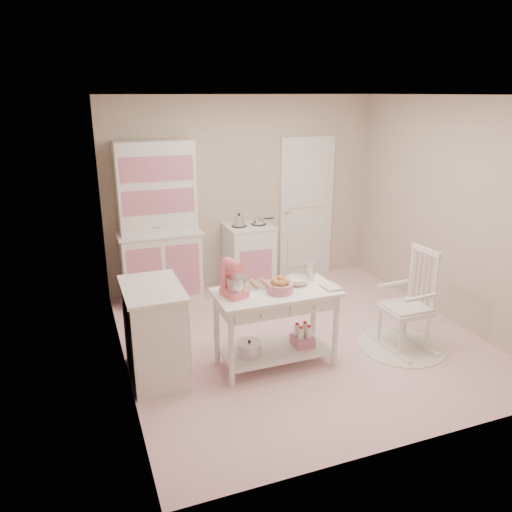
{
  "coord_description": "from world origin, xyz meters",
  "views": [
    {
      "loc": [
        -2.23,
        -4.52,
        2.62
      ],
      "look_at": [
        -0.5,
        0.1,
        1.0
      ],
      "focal_mm": 35.0,
      "sensor_mm": 36.0,
      "label": 1
    }
  ],
  "objects": [
    {
      "name": "door",
      "position": [
        0.95,
        1.87,
        1.02
      ],
      "size": [
        0.82,
        0.05,
        2.04
      ],
      "primitive_type": "cube",
      "color": "white",
      "rests_on": "ground"
    },
    {
      "name": "recipe_book",
      "position": [
        -0.03,
        -0.52,
        0.81
      ],
      "size": [
        0.17,
        0.22,
        0.02
      ],
      "primitive_type": "imported",
      "rotation": [
        0.0,
        0.0,
        0.04
      ],
      "color": "silver",
      "rests_on": "work_table"
    },
    {
      "name": "rocking_chair",
      "position": [
        0.94,
        -0.56,
        0.55
      ],
      "size": [
        0.53,
        0.75,
        1.1
      ],
      "primitive_type": "cube",
      "rotation": [
        0.0,
        0.0,
        0.07
      ],
      "color": "white",
      "rests_on": "ground"
    },
    {
      "name": "lace_rug",
      "position": [
        0.94,
        -0.56,
        0.01
      ],
      "size": [
        0.92,
        0.92,
        0.01
      ],
      "primitive_type": "cylinder",
      "color": "white",
      "rests_on": "ground"
    },
    {
      "name": "mixing_bowl",
      "position": [
        -0.22,
        -0.32,
        0.84
      ],
      "size": [
        0.23,
        0.23,
        0.07
      ],
      "primitive_type": "imported",
      "color": "silver",
      "rests_on": "work_table"
    },
    {
      "name": "stove",
      "position": [
        -0.03,
        1.61,
        0.46
      ],
      "size": [
        0.62,
        0.57,
        0.92
      ],
      "primitive_type": "cube",
      "color": "white",
      "rests_on": "ground"
    },
    {
      "name": "room_shell",
      "position": [
        0.0,
        0.0,
        1.65
      ],
      "size": [
        3.84,
        3.84,
        2.62
      ],
      "color": "pink",
      "rests_on": "ground"
    },
    {
      "name": "base_cabinet",
      "position": [
        -1.63,
        -0.18,
        0.46
      ],
      "size": [
        0.54,
        0.84,
        0.92
      ],
      "primitive_type": "cube",
      "color": "white",
      "rests_on": "ground"
    },
    {
      "name": "stand_mixer",
      "position": [
        -0.9,
        -0.38,
        0.97
      ],
      "size": [
        0.28,
        0.33,
        0.34
      ],
      "primitive_type": "cube",
      "rotation": [
        0.0,
        0.0,
        0.31
      ],
      "color": "#EA6274",
      "rests_on": "work_table"
    },
    {
      "name": "bread_basket",
      "position": [
        -0.46,
        -0.45,
        0.85
      ],
      "size": [
        0.25,
        0.25,
        0.09
      ],
      "primitive_type": "cylinder",
      "color": "#C67291",
      "rests_on": "work_table"
    },
    {
      "name": "hutch",
      "position": [
        -1.23,
        1.66,
        1.04
      ],
      "size": [
        1.06,
        0.5,
        2.08
      ],
      "primitive_type": "cube",
      "color": "white",
      "rests_on": "ground"
    },
    {
      "name": "work_table",
      "position": [
        -0.48,
        -0.4,
        0.4
      ],
      "size": [
        1.2,
        0.6,
        0.8
      ],
      "primitive_type": "cube",
      "color": "white",
      "rests_on": "ground"
    },
    {
      "name": "metal_pitcher",
      "position": [
        -0.04,
        -0.24,
        0.89
      ],
      "size": [
        0.1,
        0.1,
        0.17
      ],
      "primitive_type": "cylinder",
      "color": "silver",
      "rests_on": "work_table"
    },
    {
      "name": "cookie_tray",
      "position": [
        -0.63,
        -0.22,
        0.81
      ],
      "size": [
        0.34,
        0.24,
        0.02
      ],
      "primitive_type": "cube",
      "color": "silver",
      "rests_on": "work_table"
    }
  ]
}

